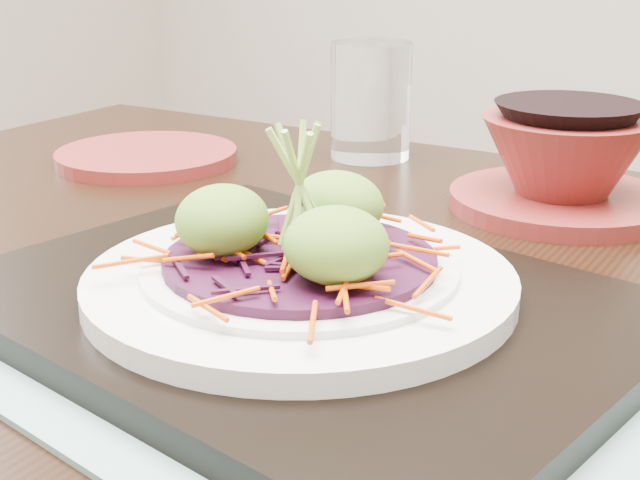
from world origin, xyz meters
The scene contains 11 objects.
dining_table centered at (0.10, -0.07, 0.60)m, with size 1.13×0.78×0.69m.
placemat centered at (0.12, -0.15, 0.69)m, with size 0.43×0.33×0.00m, color gray.
serving_tray centered at (0.12, -0.15, 0.70)m, with size 0.37×0.28×0.02m, color black.
white_plate centered at (0.12, -0.15, 0.72)m, with size 0.24×0.24×0.02m.
cabbage_bed centered at (0.12, -0.15, 0.73)m, with size 0.15×0.15×0.01m, color #340A26.
carrot_julienne centered at (0.12, -0.15, 0.74)m, with size 0.19×0.19×0.01m, color #CB4003, non-canonical shape.
guacamole_scoops centered at (0.12, -0.15, 0.75)m, with size 0.13×0.12×0.04m.
scallion_garnish centered at (0.12, -0.15, 0.77)m, with size 0.06×0.06×0.08m, color #8DB548, non-canonical shape.
terracotta_side_plate centered at (-0.22, 0.08, 0.70)m, with size 0.17×0.17×0.01m, color maroon.
water_glass centered at (-0.05, 0.22, 0.75)m, with size 0.08×0.08×0.11m, color white.
terracotta_bowl_set centered at (0.17, 0.15, 0.73)m, with size 0.20×0.20×0.07m.
Camera 1 is at (0.38, -0.53, 0.90)m, focal length 50.00 mm.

